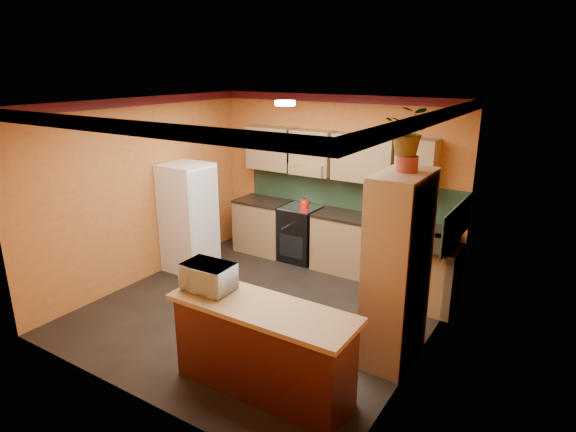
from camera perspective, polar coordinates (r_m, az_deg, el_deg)
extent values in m
plane|color=black|center=(6.55, -3.19, -11.03)|extent=(4.20, 4.20, 0.00)
cube|color=white|center=(5.78, -3.64, 13.24)|extent=(4.20, 4.20, 0.04)
cube|color=#CA8236|center=(7.77, 5.64, 4.18)|extent=(4.20, 0.04, 2.70)
cube|color=#CA8236|center=(4.59, -18.86, -6.21)|extent=(4.20, 0.04, 2.70)
cube|color=#CA8236|center=(7.41, -16.77, 2.85)|extent=(0.04, 4.20, 2.70)
cube|color=#CA8236|center=(5.16, 16.01, -3.33)|extent=(0.04, 4.20, 2.70)
cube|color=#1D3522|center=(7.69, 7.22, 2.72)|extent=(3.70, 0.02, 0.53)
cube|color=#1D3522|center=(6.50, 19.36, -0.89)|extent=(0.02, 1.40, 0.53)
cube|color=#A57557|center=(7.49, 5.83, 7.18)|extent=(3.10, 0.34, 0.70)
cylinder|color=white|center=(6.28, -0.36, 13.23)|extent=(0.26, 0.26, 0.06)
cube|color=#A57557|center=(7.71, 5.48, -3.00)|extent=(3.65, 0.60, 0.88)
cube|color=black|center=(7.56, 5.58, 0.27)|extent=(3.65, 0.62, 0.04)
cube|color=black|center=(7.98, 1.48, -2.08)|extent=(0.58, 0.58, 0.91)
cube|color=silver|center=(7.25, 11.05, -0.43)|extent=(0.48, 0.40, 0.03)
cube|color=#A57557|center=(6.72, 16.10, -6.80)|extent=(0.60, 0.80, 0.88)
cube|color=black|center=(6.55, 16.43, -3.12)|extent=(0.62, 0.80, 0.04)
cube|color=white|center=(7.65, -11.70, -0.20)|extent=(0.68, 0.66, 1.70)
cube|color=#A57557|center=(5.26, 12.86, -6.19)|extent=(0.48, 0.90, 2.10)
cylinder|color=#973424|center=(4.97, 13.93, 6.04)|extent=(0.22, 0.22, 0.16)
imported|color=#A57557|center=(4.92, 14.20, 9.74)|extent=(0.46, 0.41, 0.49)
cube|color=#511913|center=(4.91, -3.02, -15.64)|extent=(1.80, 0.55, 0.88)
cube|color=tan|center=(4.67, -3.11, -10.85)|extent=(1.90, 0.65, 0.05)
imported|color=white|center=(4.98, -9.45, -7.11)|extent=(0.52, 0.37, 0.28)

